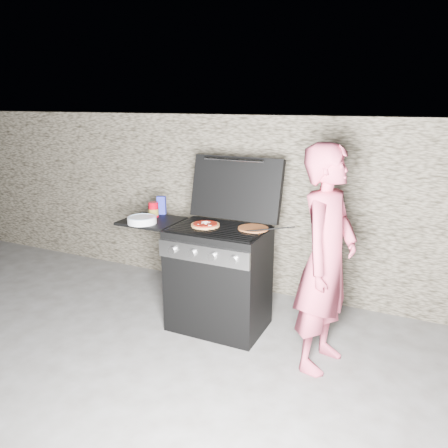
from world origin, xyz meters
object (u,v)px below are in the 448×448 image
at_px(sauce_jar, 154,210).
at_px(person, 326,260).
at_px(gas_grill, 193,274).
at_px(pizza_topped, 205,224).

height_order(sauce_jar, person, person).
height_order(gas_grill, sauce_jar, sauce_jar).
distance_m(gas_grill, person, 1.26).
relative_size(gas_grill, sauce_jar, 9.77).
xyz_separation_m(gas_grill, pizza_topped, (0.13, 0.00, 0.47)).
distance_m(gas_grill, sauce_jar, 0.70).
relative_size(pizza_topped, sauce_jar, 1.76).
bearing_deg(sauce_jar, pizza_topped, -9.22).
height_order(gas_grill, pizza_topped, pizza_topped).
bearing_deg(sauce_jar, gas_grill, -11.72).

